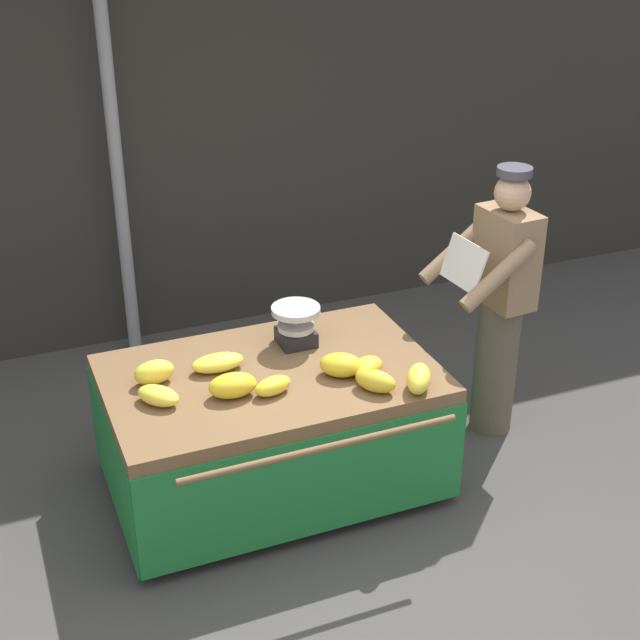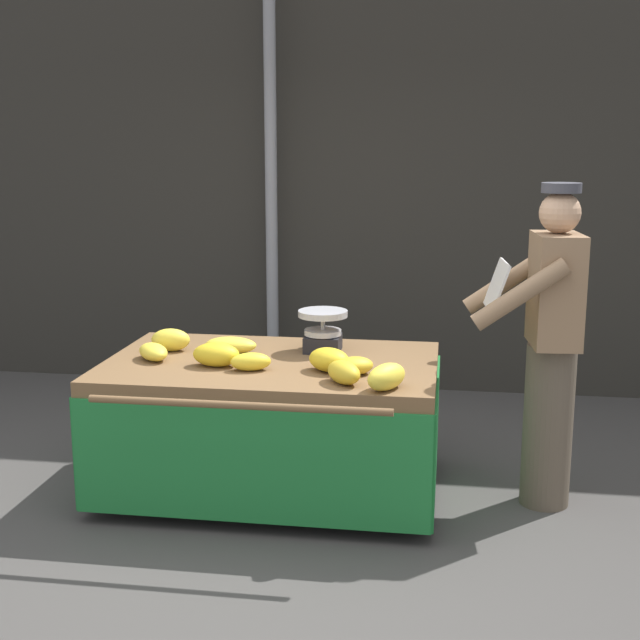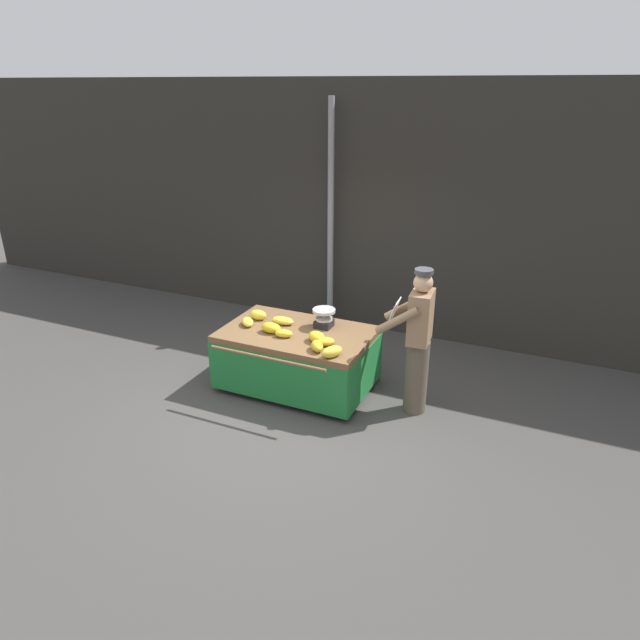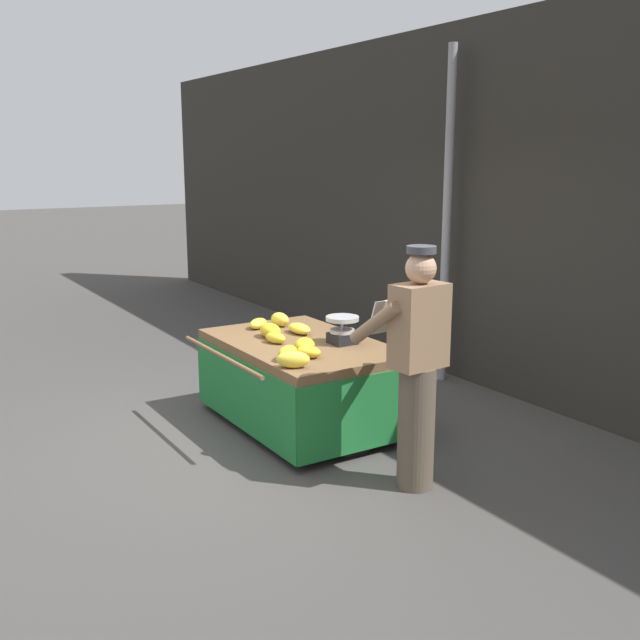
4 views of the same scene
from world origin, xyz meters
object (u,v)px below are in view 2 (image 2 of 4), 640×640
at_px(street_pole, 271,174).
at_px(vendor_person, 549,346).
at_px(weighing_scale, 323,331).
at_px(banana_bunch_3, 386,377).
at_px(banana_bunch_4, 231,345).
at_px(banana_cart, 271,395).
at_px(banana_bunch_7, 251,362).
at_px(banana_bunch_8, 153,352).
at_px(banana_bunch_2, 354,366).
at_px(banana_bunch_6, 171,340).
at_px(banana_bunch_1, 344,372).
at_px(banana_bunch_0, 216,355).
at_px(banana_bunch_5, 329,360).

relative_size(street_pole, vendor_person, 1.96).
bearing_deg(street_pole, weighing_scale, -69.13).
distance_m(banana_bunch_3, banana_bunch_4, 1.09).
distance_m(banana_cart, weighing_scale, 0.47).
relative_size(banana_cart, weighing_scale, 6.47).
relative_size(street_pole, banana_bunch_7, 15.95).
relative_size(street_pole, weighing_scale, 12.01).
distance_m(banana_bunch_7, vendor_person, 1.56).
bearing_deg(banana_bunch_8, banana_cart, 7.56).
xyz_separation_m(banana_bunch_2, banana_bunch_7, (-0.54, -0.00, 0.00)).
height_order(banana_bunch_3, banana_bunch_7, banana_bunch_3).
relative_size(weighing_scale, banana_bunch_4, 0.96).
xyz_separation_m(weighing_scale, banana_bunch_2, (0.23, -0.47, -0.07)).
relative_size(banana_bunch_6, banana_bunch_7, 1.04).
bearing_deg(weighing_scale, banana_bunch_7, -123.27).
xyz_separation_m(banana_bunch_2, banana_bunch_8, (-1.11, 0.13, -0.00)).
xyz_separation_m(banana_bunch_3, banana_bunch_6, (-1.27, 0.59, 0.00)).
relative_size(banana_bunch_2, vendor_person, 0.12).
distance_m(street_pole, banana_bunch_4, 2.02).
bearing_deg(banana_bunch_8, banana_bunch_2, -6.71).
height_order(banana_bunch_8, vendor_person, vendor_person).
bearing_deg(banana_bunch_7, banana_bunch_1, -18.52).
height_order(banana_bunch_0, banana_bunch_3, banana_bunch_3).
bearing_deg(street_pole, banana_bunch_0, -86.35).
relative_size(banana_bunch_3, vendor_person, 0.15).
height_order(banana_bunch_6, banana_bunch_7, banana_bunch_6).
height_order(banana_cart, vendor_person, vendor_person).
relative_size(weighing_scale, banana_bunch_6, 1.28).
height_order(banana_bunch_3, banana_bunch_8, banana_bunch_3).
bearing_deg(banana_bunch_6, banana_bunch_4, 0.57).
xyz_separation_m(street_pole, banana_bunch_3, (1.06, -2.40, -0.87)).
bearing_deg(banana_bunch_3, banana_bunch_4, 147.17).
height_order(banana_cart, banana_bunch_6, banana_bunch_6).
xyz_separation_m(banana_bunch_1, banana_bunch_4, (-0.70, 0.52, -0.01)).
xyz_separation_m(street_pole, banana_bunch_2, (0.87, -2.15, -0.88)).
xyz_separation_m(weighing_scale, banana_bunch_0, (-0.51, -0.41, -0.05)).
height_order(banana_bunch_4, banana_bunch_7, banana_bunch_7).
bearing_deg(banana_bunch_3, street_pole, 113.74).
relative_size(street_pole, banana_bunch_3, 13.40).
bearing_deg(banana_bunch_5, weighing_scale, 102.71).
distance_m(banana_cart, banana_bunch_6, 0.67).
bearing_deg(banana_bunch_6, banana_bunch_5, -17.48).
bearing_deg(street_pole, banana_bunch_2, -67.96).
height_order(street_pole, banana_bunch_3, street_pole).
bearing_deg(banana_bunch_2, banana_bunch_0, 175.64).
xyz_separation_m(banana_cart, weighing_scale, (0.25, 0.25, 0.31)).
xyz_separation_m(banana_bunch_0, banana_bunch_1, (0.71, -0.23, -0.01)).
distance_m(banana_bunch_6, vendor_person, 2.08).
height_order(banana_cart, banana_bunch_1, banana_bunch_1).
xyz_separation_m(banana_bunch_2, banana_bunch_3, (0.18, -0.25, 0.02)).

